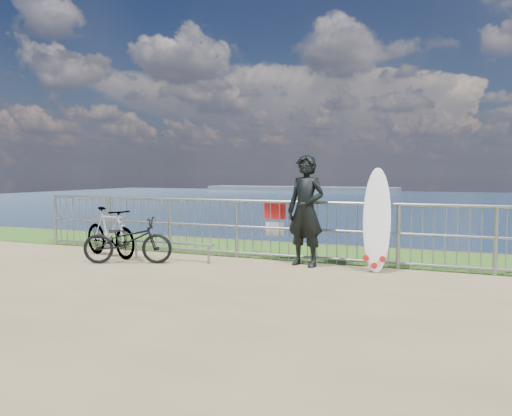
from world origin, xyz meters
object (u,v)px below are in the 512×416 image
at_px(surfer, 306,211).
at_px(bicycle_far, 110,232).
at_px(bicycle_near, 128,240).
at_px(surfboard, 377,224).

distance_m(surfer, bicycle_far, 3.85).
height_order(bicycle_near, bicycle_far, bicycle_far).
distance_m(bicycle_near, bicycle_far, 0.88).
bearing_deg(bicycle_far, surfer, -63.27).
xyz_separation_m(surfer, bicycle_far, (-3.78, -0.52, -0.49)).
relative_size(surfer, bicycle_far, 1.21).
xyz_separation_m(surfer, bicycle_near, (-3.03, -0.98, -0.55)).
distance_m(surfboard, bicycle_far, 5.04).
xyz_separation_m(bicycle_near, bicycle_far, (-0.75, 0.45, 0.07)).
height_order(surfer, bicycle_far, surfer).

